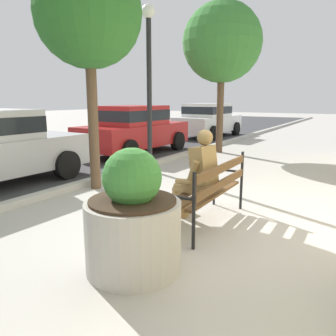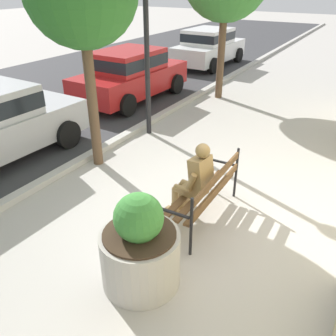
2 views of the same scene
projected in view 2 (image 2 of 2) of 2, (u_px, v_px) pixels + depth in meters
name	position (u px, v px, depth m)	size (l,w,h in m)	color
ground_plane	(194.00, 214.00, 5.93)	(80.00, 80.00, 0.00)	#ADA8A0
curb_stone	(66.00, 169.00, 7.20)	(60.00, 0.20, 0.12)	#B2AFA8
park_bench	(207.00, 190.00, 5.55)	(1.81, 0.56, 0.95)	brown
bronze_statue_seated	(193.00, 182.00, 5.54)	(0.72, 0.78, 1.37)	olive
concrete_planter	(140.00, 249.00, 4.39)	(1.00, 1.00, 1.30)	#A8A399
parked_car_red	(130.00, 73.00, 11.09)	(4.15, 2.03, 1.56)	#B21E1E
parked_car_white	(209.00, 46.00, 15.53)	(4.15, 2.03, 1.56)	silver
lamp_post	(146.00, 25.00, 7.82)	(0.32, 0.32, 3.90)	black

